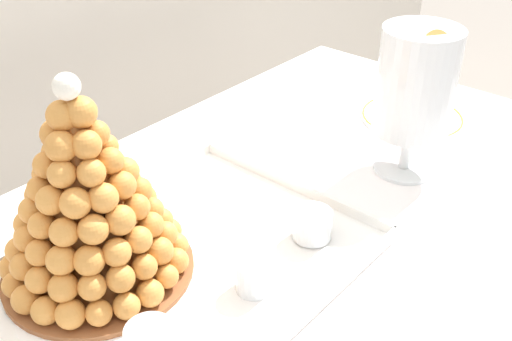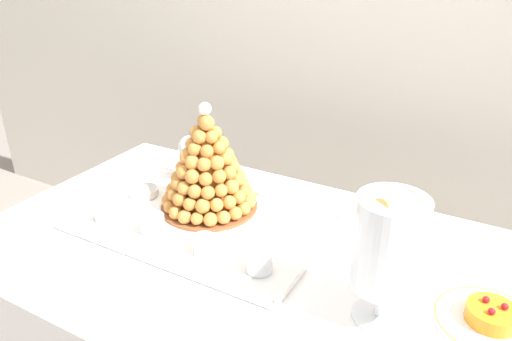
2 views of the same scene
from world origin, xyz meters
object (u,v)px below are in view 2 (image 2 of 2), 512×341
dessert_cup_mid_right (259,262)px  fruit_tart_plate (491,319)px  dessert_cup_mid_left (153,224)px  dessert_cup_centre (204,246)px  creme_brulee_ramekin (144,191)px  macaron_goblet (388,244)px  serving_tray (201,224)px  dessert_cup_left (105,209)px  croquembouche (208,168)px  wine_glass (191,150)px

dessert_cup_mid_right → fruit_tart_plate: (0.48, 0.08, -0.02)m
dessert_cup_mid_left → dessert_cup_mid_right: same height
dessert_cup_centre → creme_brulee_ramekin: size_ratio=0.63×
creme_brulee_ramekin → macaron_goblet: size_ratio=0.29×
creme_brulee_ramekin → macaron_goblet: (0.75, -0.16, 0.15)m
serving_tray → dessert_cup_mid_right: dessert_cup_mid_right is taller
dessert_cup_mid_right → macaron_goblet: macaron_goblet is taller
dessert_cup_mid_left → macaron_goblet: (0.60, -0.02, 0.15)m
dessert_cup_left → fruit_tart_plate: dessert_cup_left is taller
croquembouche → dessert_cup_mid_left: size_ratio=4.96×
dessert_cup_mid_left → macaron_goblet: size_ratio=0.22×
dessert_cup_mid_right → croquembouche: bearing=144.8°
dessert_cup_mid_left → macaron_goblet: bearing=-1.5°
creme_brulee_ramekin → serving_tray: bearing=-11.6°
dessert_cup_mid_right → macaron_goblet: bearing=-1.4°
dessert_cup_left → dessert_cup_mid_left: size_ratio=0.97×
dessert_cup_mid_left → fruit_tart_plate: bearing=5.2°
croquembouche → fruit_tart_plate: croquembouche is taller
wine_glass → macaron_goblet: bearing=-24.4°
dessert_cup_left → dessert_cup_mid_left: 0.16m
serving_tray → macaron_goblet: bearing=-12.1°
wine_glass → croquembouche: bearing=-39.6°
dessert_cup_centre → creme_brulee_ramekin: (-0.33, 0.16, -0.01)m
dessert_cup_left → macaron_goblet: 0.77m
fruit_tart_plate → serving_tray: bearing=178.2°
dessert_cup_mid_left → dessert_cup_centre: size_ratio=1.20×
dessert_cup_centre → croquembouche: bearing=121.2°
wine_glass → serving_tray: bearing=-49.0°
dessert_cup_centre → creme_brulee_ramekin: dessert_cup_centre is taller
dessert_cup_mid_left → dessert_cup_centre: (0.17, -0.02, 0.00)m
dessert_cup_mid_left → fruit_tart_plate: size_ratio=0.28×
macaron_goblet → fruit_tart_plate: bearing=24.0°
macaron_goblet → dessert_cup_mid_right: bearing=178.6°
croquembouche → dessert_cup_mid_right: (0.26, -0.19, -0.10)m
macaron_goblet → fruit_tart_plate: 0.27m
dessert_cup_left → creme_brulee_ramekin: bearing=89.4°
dessert_cup_left → wine_glass: 0.32m
creme_brulee_ramekin → macaron_goblet: bearing=-11.9°
dessert_cup_left → creme_brulee_ramekin: dessert_cup_left is taller
croquembouche → dessert_cup_mid_left: (-0.05, -0.18, -0.10)m
serving_tray → dessert_cup_mid_left: size_ratio=10.54×
serving_tray → dessert_cup_mid_right: bearing=-23.9°
dessert_cup_centre → fruit_tart_plate: bearing=8.1°
macaron_goblet → serving_tray: bearing=167.9°
serving_tray → croquembouche: croquembouche is taller
croquembouche → dessert_cup_mid_left: croquembouche is taller
dessert_cup_centre → wine_glass: 0.42m
creme_brulee_ramekin → fruit_tart_plate: fruit_tart_plate is taller
croquembouche → wine_glass: size_ratio=1.98×
dessert_cup_mid_left → dessert_cup_centre: dessert_cup_centre is taller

